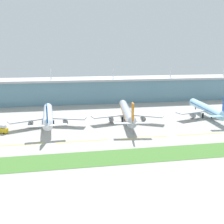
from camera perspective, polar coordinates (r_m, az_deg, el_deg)
The scene contains 11 objects.
ground_plane at distance 152.01m, azimuth 7.83°, elevation -5.36°, with size 600.00×600.00×0.00m, color #A8A59E.
terminal_building at distance 257.72m, azimuth -0.01°, elevation 4.85°, with size 288.00×34.00×31.16m.
airliner_near_middle at distance 177.19m, azimuth -13.42°, elevation -0.80°, with size 48.76×62.87×18.90m.
airliner_center at distance 181.88m, azimuth 3.19°, elevation -0.11°, with size 48.35×70.62×18.90m.
airliner_far_middle at distance 204.88m, azimuth 19.45°, elevation 0.64°, with size 48.57×60.94×18.90m.
taxiway_stripe_west at distance 147.14m, azimuth -19.69°, elevation -6.63°, with size 28.00×0.70×0.04m, color yellow.
taxiway_stripe_mid_west at distance 145.33m, azimuth -6.28°, elevation -6.17°, with size 28.00×0.70×0.04m, color yellow.
taxiway_stripe_centre at distance 151.34m, azimuth 6.72°, elevation -5.40°, with size 28.00×0.70×0.04m, color yellow.
taxiway_stripe_mid_east at distance 164.31m, azimuth 18.17°, elevation -4.49°, with size 28.00×0.70×0.04m, color yellow.
grass_verge at distance 130.31m, azimuth 11.23°, elevation -8.62°, with size 300.00×18.00×0.10m, color #477A33.
fuel_truck at distance 170.27m, azimuth -22.21°, elevation -3.43°, with size 7.33×6.37×4.95m.
Camera 1 is at (-46.22, -136.90, 47.21)m, focal length 43.15 mm.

